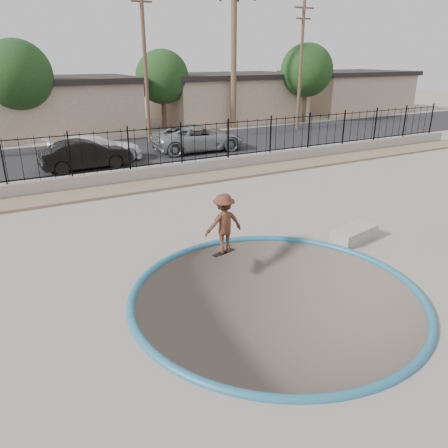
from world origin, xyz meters
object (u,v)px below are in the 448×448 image
skater (224,227)px  skateboard (224,253)px  concrete_ledge (354,234)px  car_c (95,148)px  car_d (199,138)px  car_b (86,155)px

skater → skateboard: (-0.00, 0.00, -0.80)m
concrete_ledge → car_c: (-4.43, 14.41, 0.55)m
car_c → skateboard: bearing=-178.6°
car_c → car_d: 6.05m
car_c → skater: bearing=-178.6°
skater → car_d: skater is taller
skater → car_c: size_ratio=0.35×
skater → skateboard: bearing=-87.5°
skateboard → car_d: bearing=53.2°
car_c → car_d: size_ratio=0.90×
car_d → car_b: bearing=103.8°
skateboard → concrete_ledge: size_ratio=0.49×
concrete_ledge → car_b: bearing=111.8°
skateboard → car_c: car_c is taller
concrete_ledge → car_d: 14.51m
concrete_ledge → car_c: car_c is taller
car_d → skateboard: bearing=159.8°
concrete_ledge → skateboard: bearing=165.9°
car_b → car_c: size_ratio=0.89×
car_c → car_d: bearing=-90.4°
concrete_ledge → car_c: bearing=107.1°
skater → concrete_ledge: (4.01, -1.01, -0.66)m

